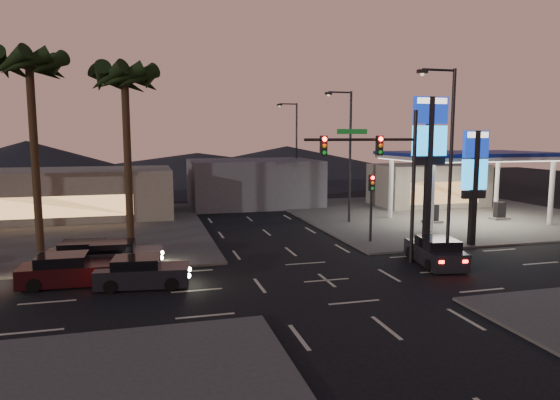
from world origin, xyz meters
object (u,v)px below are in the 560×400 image
object	(u,v)px
pylon_sign_tall	(429,141)
traffic_signal_mast	(384,165)
gas_station	(469,157)
car_lane_a_front	(142,273)
car_lane_b_mid	(87,256)
car_lane_b_front	(118,256)
suv_station	(436,252)
car_lane_a_mid	(68,271)
pylon_sign_short	(475,170)

from	to	relation	value
pylon_sign_tall	traffic_signal_mast	distance (m)	6.02
gas_station	traffic_signal_mast	distance (m)	15.82
traffic_signal_mast	car_lane_a_front	world-z (taller)	traffic_signal_mast
car_lane_a_front	car_lane_b_mid	distance (m)	4.81
pylon_sign_tall	car_lane_a_front	bearing A→B (deg)	-165.73
gas_station	car_lane_a_front	bearing A→B (deg)	-156.09
car_lane_b_front	suv_station	world-z (taller)	suv_station
car_lane_a_front	pylon_sign_tall	bearing A→B (deg)	14.27
gas_station	suv_station	xyz separation A→B (m)	(-9.51, -10.76, -4.41)
pylon_sign_tall	car_lane_b_mid	size ratio (longest dim) A/B	2.05
gas_station	pylon_sign_tall	xyz separation A→B (m)	(-7.50, -6.50, 1.31)
car_lane_a_mid	car_lane_b_front	xyz separation A→B (m)	(2.04, 2.40, -0.01)
pylon_sign_short	suv_station	distance (m)	6.85
gas_station	car_lane_a_front	world-z (taller)	gas_station
pylon_sign_tall	suv_station	size ratio (longest dim) A/B	1.96
car_lane_a_front	suv_station	xyz separation A→B (m)	(14.79, 0.01, 0.05)
car_lane_b_front	car_lane_a_front	bearing A→B (deg)	-71.73
car_lane_b_front	car_lane_b_mid	size ratio (longest dim) A/B	0.99
traffic_signal_mast	suv_station	xyz separation A→B (m)	(2.73, -0.75, -4.55)
traffic_signal_mast	car_lane_b_mid	xyz separation A→B (m)	(-14.76, 3.22, -4.58)
car_lane_b_mid	suv_station	distance (m)	17.93
car_lane_b_front	car_lane_a_mid	bearing A→B (deg)	-130.28
traffic_signal_mast	pylon_sign_tall	bearing A→B (deg)	36.52
gas_station	car_lane_b_front	distance (m)	26.85
car_lane_a_mid	car_lane_b_mid	xyz separation A→B (m)	(0.51, 2.85, -0.01)
car_lane_a_front	car_lane_a_mid	xyz separation A→B (m)	(-3.21, 1.14, 0.03)
car_lane_a_front	car_lane_b_mid	xyz separation A→B (m)	(-2.69, 3.99, 0.02)
car_lane_b_mid	suv_station	size ratio (longest dim) A/B	0.96
gas_station	car_lane_b_mid	world-z (taller)	gas_station
pylon_sign_tall	car_lane_b_mid	xyz separation A→B (m)	(-19.50, -0.29, -5.75)
traffic_signal_mast	car_lane_a_mid	bearing A→B (deg)	178.60
gas_station	suv_station	distance (m)	15.02
pylon_sign_short	pylon_sign_tall	bearing A→B (deg)	158.20
pylon_sign_tall	car_lane_a_front	xyz separation A→B (m)	(-16.81, -4.28, -5.77)
traffic_signal_mast	suv_station	size ratio (longest dim) A/B	1.74
gas_station	car_lane_b_mid	bearing A→B (deg)	-165.88
car_lane_a_mid	traffic_signal_mast	bearing A→B (deg)	-1.40
gas_station	car_lane_b_front	world-z (taller)	gas_station
gas_station	car_lane_a_mid	distance (m)	29.49
car_lane_a_front	suv_station	distance (m)	14.79
car_lane_a_front	car_lane_b_mid	world-z (taller)	car_lane_b_mid
pylon_sign_short	suv_station	world-z (taller)	pylon_sign_short
car_lane_a_mid	car_lane_b_mid	bearing A→B (deg)	79.80
car_lane_a_mid	pylon_sign_tall	bearing A→B (deg)	8.91
car_lane_a_front	traffic_signal_mast	bearing A→B (deg)	3.62
car_lane_b_front	suv_station	bearing A→B (deg)	-12.47
traffic_signal_mast	car_lane_a_mid	world-z (taller)	traffic_signal_mast
pylon_sign_short	car_lane_b_front	bearing A→B (deg)	179.26
car_lane_a_mid	car_lane_b_mid	world-z (taller)	car_lane_a_mid
pylon_sign_short	car_lane_b_mid	xyz separation A→B (m)	(-22.00, 0.71, -4.01)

